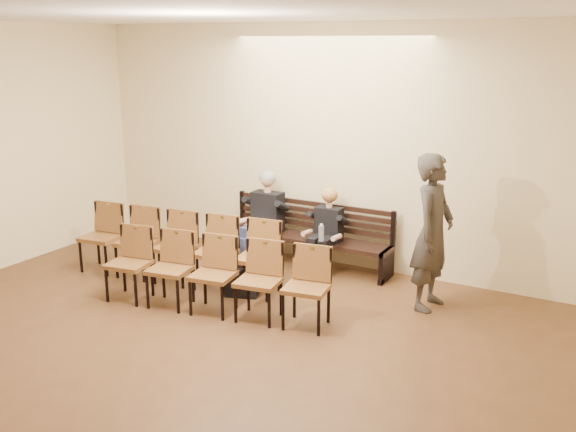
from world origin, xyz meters
name	(u,v)px	position (x,y,z in m)	size (l,w,h in m)	color
ground	(74,425)	(0.00, 0.00, 0.00)	(10.00, 10.00, 0.00)	brown
room_walls	(118,124)	(0.00, 0.79, 2.54)	(8.02, 10.01, 3.51)	beige
bench	(306,251)	(-0.16, 4.65, 0.23)	(2.60, 0.90, 0.45)	black
seated_man	(264,217)	(-0.82, 4.53, 0.68)	(0.57, 0.79, 1.37)	black
seated_woman	(326,236)	(0.21, 4.53, 0.54)	(0.47, 0.65, 1.08)	black
laptop	(258,227)	(-0.83, 4.37, 0.58)	(0.34, 0.27, 0.25)	silver
water_bottle	(321,240)	(0.29, 4.23, 0.57)	(0.08, 0.08, 0.25)	silver
bag	(243,283)	(-0.36, 3.22, 0.16)	(0.43, 0.29, 0.31)	black
passerby	(433,221)	(1.89, 4.05, 1.12)	(0.82, 0.54, 2.24)	#332E29
chair_row_front	(175,248)	(-1.43, 3.18, 0.49)	(3.00, 0.53, 0.98)	brown
chair_row_back	(213,276)	(-0.36, 2.58, 0.47)	(2.90, 0.51, 0.94)	brown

